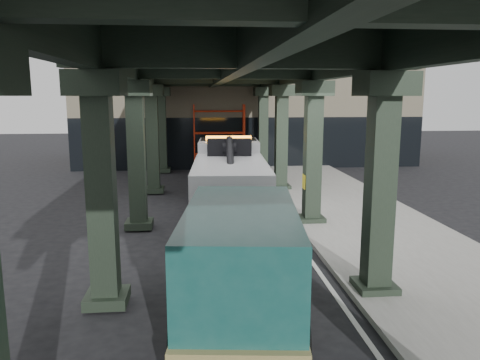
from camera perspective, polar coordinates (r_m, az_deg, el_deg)
ground at (r=14.55m, az=0.47°, el=-7.81°), size 90.00×90.00×0.00m
sidewalk at (r=17.41m, az=14.72°, el=-4.86°), size 5.00×40.00×0.15m
lane_stripe at (r=16.68m, az=5.60°, el=-5.47°), size 0.12×38.00×0.01m
viaduct at (r=15.82m, az=-1.75°, el=13.69°), size 7.40×32.00×6.40m
building at (r=33.94m, az=0.36°, el=9.37°), size 22.00×10.00×8.00m
scaffolding at (r=28.54m, az=-2.56°, el=5.39°), size 3.08×0.88×4.00m
tow_truck at (r=18.17m, az=-1.29°, el=0.54°), size 3.08×9.20×2.97m
towed_van at (r=9.64m, az=0.16°, el=-9.39°), size 2.87×6.02×2.36m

